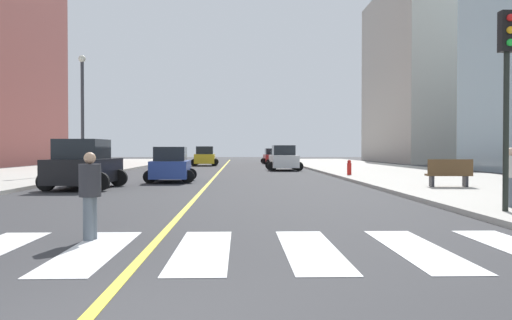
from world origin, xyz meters
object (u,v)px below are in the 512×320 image
Objects in this scene: fire_hydrant at (349,168)px; street_lamp at (82,104)px; pedestrian_waiting_east at (511,174)px; car_black_third at (84,166)px; car_blue_fifth at (171,166)px; traffic_light_near_corner at (507,71)px; car_silver_second at (277,158)px; car_white_nearest at (284,159)px; park_bench at (449,173)px; pedestrian_crossing at (90,192)px; car_yellow_sixth at (205,157)px; car_red_fourth at (272,157)px.

street_lamp is (-16.26, 2.14, 3.91)m from fire_hydrant.
pedestrian_waiting_east is 1.77× the size of fire_hydrant.
car_black_third is 3.03× the size of pedestrian_waiting_east.
traffic_light_near_corner reaches higher than car_blue_fifth.
car_blue_fifth is at bearing 77.75° from car_silver_second.
park_bench is at bearing 102.44° from car_white_nearest.
car_silver_second is at bearing 12.32° from park_bench.
pedestrian_waiting_east is (10.70, -13.90, 0.18)m from car_blue_fifth.
car_white_nearest is at bearing -161.19° from pedestrian_waiting_east.
car_blue_fifth reaches higher than pedestrian_crossing.
car_black_third is at bearing -145.53° from fire_hydrant.
car_black_third is at bearing -154.89° from pedestrian_crossing.
street_lamp reaches higher than car_yellow_sixth.
street_lamp is (-13.23, -8.77, 3.57)m from car_white_nearest.
park_bench is (5.04, -21.32, -0.23)m from car_white_nearest.
car_yellow_sixth reaches higher than park_bench.
car_yellow_sixth reaches higher than pedestrian_waiting_east.
traffic_light_near_corner is at bearing 96.07° from car_silver_second.
car_black_third reaches higher than pedestrian_crossing.
car_silver_second is 34.33m from car_black_third.
pedestrian_waiting_east is at bearing -87.79° from fire_hydrant.
traffic_light_near_corner is 3.13× the size of pedestrian_waiting_east.
traffic_light_near_corner is at bearing -20.31° from pedestrian_waiting_east.
traffic_light_near_corner is (2.73, -42.92, 2.81)m from car_silver_second.
car_black_third is 0.65× the size of street_lamp.
traffic_light_near_corner is at bearing -35.45° from car_black_third.
park_bench is (4.85, -40.29, -0.12)m from car_red_fourth.
car_silver_second is 2.36× the size of pedestrian_crossing.
car_yellow_sixth reaches higher than fire_hydrant.
car_blue_fifth is 4.56× the size of fire_hydrant.
car_red_fourth reaches higher than car_silver_second.
car_yellow_sixth is at bearing -60.70° from car_white_nearest.
car_blue_fifth is at bearing -168.54° from pedestrian_crossing.
street_lamp is at bearing 132.60° from car_blue_fifth.
car_white_nearest is at bearing 65.55° from car_black_third.
fire_hydrant is 0.12× the size of street_lamp.
car_red_fourth is at bearing 76.40° from car_blue_fifth.
car_white_nearest is 12.83m from car_silver_second.
car_blue_fifth reaches higher than pedestrian_waiting_east.
car_red_fourth is at bearing -91.43° from car_white_nearest.
car_white_nearest is 0.93× the size of car_black_third.
fire_hydrant is (-0.07, 19.19, -3.02)m from traffic_light_near_corner.
street_lamp reaches higher than pedestrian_waiting_east.
car_silver_second is 0.78× the size of traffic_light_near_corner.
pedestrian_crossing is at bearing 78.55° from car_white_nearest.
traffic_light_near_corner is at bearing 117.76° from pedestrian_crossing.
car_red_fourth reaches higher than park_bench.
pedestrian_waiting_east is 26.68m from street_lamp.
pedestrian_crossing reaches higher than park_bench.
car_red_fourth is 30.00m from fire_hydrant.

